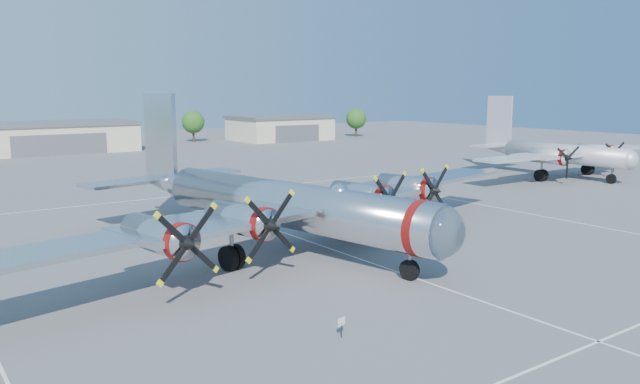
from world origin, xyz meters
TOP-DOWN VIEW (x-y plane):
  - ground at (0.00, 0.00)m, footprint 260.00×260.00m
  - parking_lines at (0.00, -1.75)m, footprint 60.00×50.08m
  - hangar_center at (0.00, 81.96)m, footprint 28.60×14.60m
  - hangar_east at (48.00, 81.96)m, footprint 20.60×14.60m
  - tree_east at (30.00, 88.00)m, footprint 4.80×4.80m
  - tree_far_east at (68.00, 80.00)m, footprint 4.80×4.80m
  - main_bomber_b29 at (-2.82, 0.66)m, footprint 54.19×42.28m
  - twin_engine_east at (45.27, 10.76)m, footprint 32.32×23.34m
  - info_placard at (-8.98, -15.02)m, footprint 0.48×0.17m

SIDE VIEW (x-z plane):
  - ground at x=0.00m, z-range 0.00..0.00m
  - main_bomber_b29 at x=-2.82m, z-range -5.36..5.36m
  - twin_engine_east at x=45.27m, z-range -5.10..5.10m
  - parking_lines at x=0.00m, z-range 0.00..0.01m
  - info_placard at x=-8.98m, z-range 0.19..1.12m
  - hangar_center at x=0.00m, z-range 0.01..5.41m
  - hangar_east at x=48.00m, z-range 0.01..5.41m
  - tree_east at x=30.00m, z-range 0.90..7.54m
  - tree_far_east at x=68.00m, z-range 0.90..7.54m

